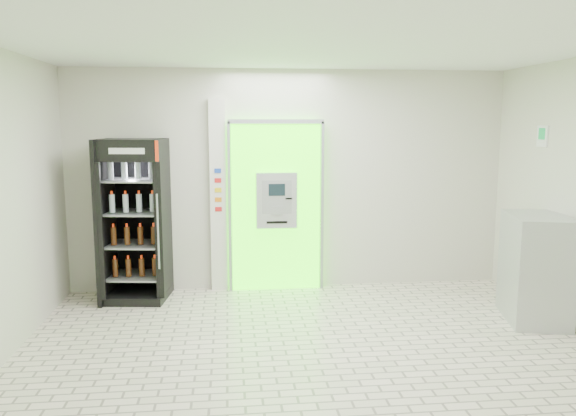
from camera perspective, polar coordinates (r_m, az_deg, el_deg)
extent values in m
plane|color=beige|center=(5.68, 3.03, -15.06)|extent=(6.00, 6.00, 0.00)
plane|color=beige|center=(7.72, 0.18, 2.83)|extent=(6.00, 0.00, 6.00)
plane|color=beige|center=(2.87, 11.24, -7.33)|extent=(6.00, 0.00, 6.00)
plane|color=white|center=(5.25, 3.30, 16.49)|extent=(6.00, 6.00, 0.00)
cube|color=#36FF09|center=(7.67, -1.24, 0.16)|extent=(1.20, 0.12, 2.30)
cube|color=gray|center=(7.52, -1.23, 8.78)|extent=(1.28, 0.04, 0.06)
cube|color=gray|center=(7.58, -5.95, 0.01)|extent=(0.04, 0.04, 2.30)
cube|color=gray|center=(7.68, 3.49, 0.16)|extent=(0.04, 0.04, 2.30)
cube|color=black|center=(7.75, -0.46, -4.64)|extent=(0.62, 0.01, 0.67)
cube|color=black|center=(7.52, -3.83, 6.32)|extent=(0.22, 0.01, 0.18)
cube|color=#ABAEB3|center=(7.55, -1.18, 0.79)|extent=(0.55, 0.12, 0.75)
cube|color=black|center=(7.47, -1.14, 1.86)|extent=(0.22, 0.01, 0.16)
cube|color=gray|center=(7.51, -1.13, -0.26)|extent=(0.16, 0.01, 0.12)
cube|color=black|center=(7.50, 0.08, 0.96)|extent=(0.09, 0.01, 0.02)
cube|color=black|center=(7.53, -1.13, -1.47)|extent=(0.28, 0.01, 0.03)
cube|color=silver|center=(7.65, -7.09, 1.20)|extent=(0.22, 0.10, 2.60)
cube|color=#193FB2|center=(7.56, -7.15, 3.78)|extent=(0.09, 0.01, 0.06)
cube|color=red|center=(7.57, -7.13, 2.80)|extent=(0.09, 0.01, 0.06)
cube|color=yellow|center=(7.58, -7.11, 1.82)|extent=(0.09, 0.01, 0.06)
cube|color=orange|center=(7.60, -7.10, 0.85)|extent=(0.09, 0.01, 0.06)
cube|color=red|center=(7.62, -7.08, -0.12)|extent=(0.09, 0.01, 0.06)
cube|color=black|center=(7.47, -15.32, -1.22)|extent=(0.87, 0.80, 2.08)
cube|color=black|center=(7.79, -14.94, -0.81)|extent=(0.78, 0.15, 2.08)
cube|color=#B52609|center=(7.03, -16.07, 5.59)|extent=(0.76, 0.11, 0.25)
cube|color=white|center=(7.03, -16.08, 5.58)|extent=(0.43, 0.06, 0.07)
cube|color=black|center=(7.70, -15.03, -8.50)|extent=(0.87, 0.80, 0.10)
cylinder|color=gray|center=(7.07, -13.07, -2.37)|extent=(0.03, 0.03, 0.94)
cube|color=gray|center=(7.63, -15.11, -6.63)|extent=(0.73, 0.69, 0.02)
cube|color=gray|center=(7.53, -15.23, -3.56)|extent=(0.73, 0.69, 0.02)
cube|color=gray|center=(7.46, -15.36, -0.43)|extent=(0.73, 0.69, 0.02)
cube|color=gray|center=(7.40, -15.49, 2.76)|extent=(0.73, 0.69, 0.02)
cube|color=#ABAEB3|center=(7.12, 23.85, -5.60)|extent=(0.82, 1.05, 1.24)
cube|color=gray|center=(6.96, 21.65, -5.27)|extent=(0.21, 0.89, 0.01)
cube|color=white|center=(7.57, 24.44, 6.65)|extent=(0.02, 0.22, 0.26)
cube|color=#0D9644|center=(7.57, 24.38, 6.88)|extent=(0.00, 0.14, 0.14)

